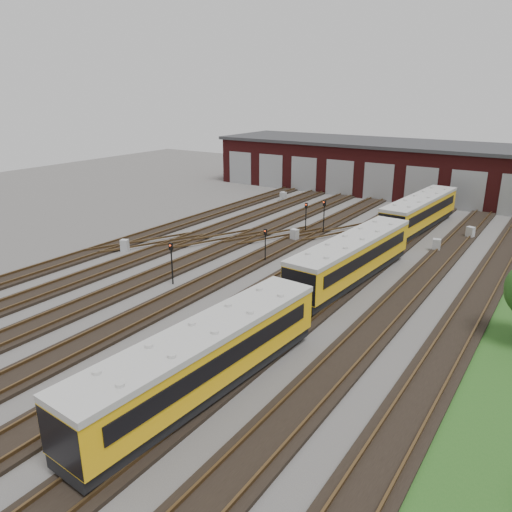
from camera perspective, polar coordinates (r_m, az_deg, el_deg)
The scene contains 13 objects.
ground at distance 32.09m, azimuth -4.49°, elevation -4.87°, with size 120.00×120.00×0.00m, color #4B4846.
track_network at distance 32.57m, azimuth -4.09°, elevation -4.29°, with size 30.40×70.00×0.33m.
maintenance_shed at distance 66.37m, azimuth 17.31°, elevation 9.53°, with size 51.00×12.50×6.35m.
metro_train at distance 34.66m, azimuth 10.93°, elevation -0.18°, with size 3.36×45.91×2.85m.
signal_mast_0 at distance 34.10m, azimuth -9.63°, elevation -0.21°, with size 0.27×0.26×2.96m.
signal_mast_1 at distance 45.92m, azimuth 7.78°, elevation 4.92°, with size 0.28×0.27×3.15m.
signal_mast_2 at distance 46.03m, azimuth 5.73°, elevation 4.82°, with size 0.26×0.25×2.87m.
signal_mast_3 at distance 37.99m, azimuth 1.07°, elevation 1.71°, with size 0.24×0.23×2.66m.
relay_cabinet_0 at distance 42.34m, azimuth -14.77°, elevation 1.16°, with size 0.60×0.50×1.00m, color #B1B3B6.
relay_cabinet_1 at distance 59.62m, azimuth 3.14°, elevation 6.79°, with size 0.67×0.56×1.11m, color #B1B3B6.
relay_cabinet_2 at distance 43.94m, azimuth 4.42°, elevation 2.41°, with size 0.64×0.53×1.06m, color #B1B3B6.
relay_cabinet_3 at distance 43.57m, azimuth 19.92°, elevation 1.17°, with size 0.63×0.53×1.05m, color #B1B3B6.
relay_cabinet_4 at distance 48.45m, azimuth 23.28°, elevation 2.47°, with size 0.64×0.53×1.07m, color #B1B3B6.
Camera 1 is at (18.22, -23.13, 12.77)m, focal length 35.00 mm.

